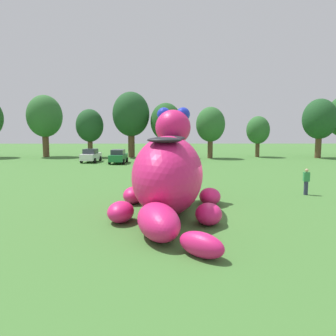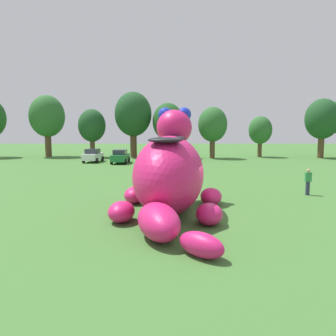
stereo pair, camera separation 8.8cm
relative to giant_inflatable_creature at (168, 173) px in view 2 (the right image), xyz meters
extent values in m
plane|color=#427533|center=(1.35, -0.32, -2.02)|extent=(160.00, 160.00, 0.00)
ellipsoid|color=#E01E6B|center=(-0.02, 0.02, -0.06)|extent=(4.19, 7.28, 3.91)
ellipsoid|color=#E01E6B|center=(0.29, 2.96, 2.31)|extent=(2.29, 2.48, 2.07)
sphere|color=#1E33CC|center=(-0.24, 3.32, 3.09)|extent=(0.83, 0.83, 0.83)
sphere|color=#1E33CC|center=(0.89, 3.21, 3.09)|extent=(0.83, 0.83, 0.83)
ellipsoid|color=black|center=(0.15, 1.57, 1.74)|extent=(1.69, 1.41, 0.26)
ellipsoid|color=black|center=(-0.02, 0.02, 1.74)|extent=(1.69, 1.41, 0.26)
ellipsoid|color=black|center=(-0.20, -1.71, 1.74)|extent=(1.69, 1.41, 0.26)
ellipsoid|color=#E01E6B|center=(-1.98, 2.15, -1.54)|extent=(1.36, 1.79, 0.96)
ellipsoid|color=#E01E6B|center=(2.35, 1.69, -1.54)|extent=(1.36, 1.79, 0.96)
ellipsoid|color=#E01E6B|center=(-2.20, -1.68, -1.54)|extent=(1.36, 1.79, 0.96)
ellipsoid|color=#E01E6B|center=(1.77, -2.10, -1.54)|extent=(1.36, 1.79, 0.96)
ellipsoid|color=#E01E6B|center=(-0.43, -3.96, -1.33)|extent=(2.28, 3.42, 1.37)
ellipsoid|color=#E01E6B|center=(1.04, -5.81, -1.60)|extent=(1.87, 1.85, 0.84)
cube|color=white|center=(-9.76, 25.76, -1.30)|extent=(2.03, 4.23, 0.80)
cube|color=#2D333D|center=(-9.78, 25.61, -0.60)|extent=(1.65, 2.08, 0.60)
cylinder|color=black|center=(-10.51, 27.10, -1.70)|extent=(0.29, 0.66, 0.64)
cylinder|color=black|center=(-8.81, 26.96, -1.70)|extent=(0.29, 0.66, 0.64)
cylinder|color=black|center=(-10.72, 24.57, -1.70)|extent=(0.29, 0.66, 0.64)
cylinder|color=black|center=(-9.02, 24.43, -1.70)|extent=(0.29, 0.66, 0.64)
cube|color=#1E7238|center=(-6.01, 24.21, -1.30)|extent=(1.87, 4.17, 0.80)
cube|color=#2D333D|center=(-6.01, 24.06, -0.60)|extent=(1.58, 2.03, 0.60)
cylinder|color=black|center=(-6.80, 25.51, -1.70)|extent=(0.27, 0.65, 0.64)
cylinder|color=black|center=(-5.11, 25.44, -1.70)|extent=(0.27, 0.65, 0.64)
cylinder|color=black|center=(-6.91, 22.97, -1.70)|extent=(0.27, 0.65, 0.64)
cylinder|color=black|center=(-5.21, 22.90, -1.70)|extent=(0.27, 0.65, 0.64)
cube|color=red|center=(-2.21, 24.82, -1.30)|extent=(1.75, 4.12, 0.80)
cube|color=#2D333D|center=(-2.21, 24.67, -0.60)|extent=(1.52, 1.99, 0.60)
cylinder|color=black|center=(-3.05, 26.10, -1.70)|extent=(0.25, 0.64, 0.64)
cylinder|color=black|center=(-1.35, 26.08, -1.70)|extent=(0.25, 0.64, 0.64)
cylinder|color=black|center=(-3.08, 23.56, -1.70)|extent=(0.25, 0.64, 0.64)
cylinder|color=black|center=(-1.38, 23.54, -1.70)|extent=(0.25, 0.64, 0.64)
cube|color=orange|center=(1.07, 24.34, -1.30)|extent=(2.33, 4.32, 0.80)
cube|color=#2D333D|center=(1.04, 24.19, -0.60)|extent=(1.79, 2.18, 0.60)
cylinder|color=black|center=(0.43, 25.73, -1.70)|extent=(0.34, 0.67, 0.64)
cylinder|color=black|center=(2.11, 25.46, -1.70)|extent=(0.34, 0.67, 0.64)
cylinder|color=black|center=(0.02, 23.22, -1.70)|extent=(0.34, 0.67, 0.64)
cylinder|color=black|center=(1.70, 22.95, -1.70)|extent=(0.34, 0.67, 0.64)
cylinder|color=brown|center=(-18.53, 33.98, -0.37)|extent=(0.94, 0.94, 3.30)
ellipsoid|color=#2D662D|center=(-18.53, 33.98, 4.19)|extent=(5.28, 5.28, 6.34)
cylinder|color=brown|center=(-11.49, 33.00, -0.75)|extent=(0.73, 0.73, 2.54)
ellipsoid|color=#1E4C23|center=(-11.49, 33.00, 2.75)|extent=(4.06, 4.06, 4.87)
cylinder|color=brown|center=(-5.29, 33.10, -0.30)|extent=(0.98, 0.98, 3.44)
ellipsoid|color=#1E4C23|center=(-5.29, 33.10, 4.45)|extent=(5.50, 5.50, 6.60)
cylinder|color=brown|center=(-0.07, 32.15, -0.60)|extent=(0.81, 0.81, 2.84)
ellipsoid|color=#235623|center=(-0.07, 32.15, 3.32)|extent=(4.54, 4.54, 5.45)
cylinder|color=brown|center=(6.39, 31.24, -0.71)|extent=(0.75, 0.75, 2.62)
ellipsoid|color=#2D662D|center=(6.39, 31.24, 2.90)|extent=(4.19, 4.19, 5.03)
cylinder|color=brown|center=(13.94, 33.45, -0.93)|extent=(0.62, 0.62, 2.18)
ellipsoid|color=#2D662D|center=(13.94, 33.45, 2.08)|extent=(3.49, 3.49, 4.19)
cylinder|color=brown|center=(22.41, 31.66, -0.50)|extent=(0.87, 0.87, 3.04)
ellipsoid|color=#1E4C23|center=(22.41, 31.66, 3.70)|extent=(4.87, 4.87, 5.84)
cylinder|color=#726656|center=(-1.03, 18.90, -1.58)|extent=(0.26, 0.26, 0.88)
cube|color=gold|center=(-1.03, 18.90, -0.84)|extent=(0.38, 0.22, 0.60)
sphere|color=#9E7051|center=(-1.03, 18.90, -0.42)|extent=(0.22, 0.22, 0.22)
cylinder|color=#2D334C|center=(8.96, 4.48, -1.58)|extent=(0.26, 0.26, 0.88)
cube|color=#338C4C|center=(8.96, 4.48, -0.84)|extent=(0.38, 0.22, 0.60)
sphere|color=tan|center=(8.96, 4.48, -0.42)|extent=(0.22, 0.22, 0.22)
cylinder|color=black|center=(0.12, 16.05, -1.58)|extent=(0.26, 0.26, 0.88)
cube|color=gold|center=(0.12, 16.05, -0.84)|extent=(0.38, 0.22, 0.60)
sphere|color=beige|center=(0.12, 16.05, -0.42)|extent=(0.22, 0.22, 0.22)
camera|label=1|loc=(-0.16, -16.27, 2.22)|focal=34.87mm
camera|label=2|loc=(-0.07, -16.27, 2.22)|focal=34.87mm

